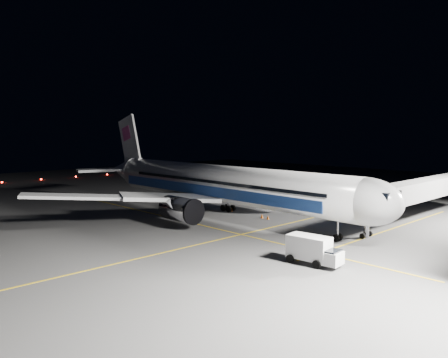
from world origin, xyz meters
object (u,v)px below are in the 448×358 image
jet_bridge (414,191)px  safety_cone_a (262,216)px  airliner (217,184)px  service_truck (314,249)px  baggage_tug (283,203)px  safety_cone_b (268,217)px  safety_cone_c (232,210)px

jet_bridge → safety_cone_a: jet_bridge is taller
airliner → service_truck: airliner is taller
airliner → baggage_tug: airliner is taller
baggage_tug → safety_cone_a: (3.96, -10.14, -0.39)m
baggage_tug → safety_cone_a: bearing=-60.3°
jet_bridge → safety_cone_b: bearing=-138.7°
service_truck → jet_bridge: bearing=87.6°
safety_cone_b → safety_cone_c: 8.33m
airliner → safety_cone_b: (7.08, 4.00, -4.86)m
airliner → safety_cone_c: (-1.23, 4.57, -4.88)m
baggage_tug → safety_cone_c: (-3.14, -9.59, -0.44)m
baggage_tug → safety_cone_a: 10.90m
baggage_tug → safety_cone_b: bearing=-54.6°
service_truck → safety_cone_c: (-26.14, 14.42, -1.23)m
safety_cone_a → safety_cone_b: size_ratio=1.10×
baggage_tug → airliner: bearing=-89.3°
airliner → service_truck: size_ratio=10.74×
baggage_tug → safety_cone_b: (5.17, -10.15, -0.42)m
safety_cone_a → safety_cone_c: 7.12m
airliner → service_truck: bearing=-21.6°
safety_cone_b → baggage_tug: bearing=117.0°
safety_cone_b → safety_cone_a: bearing=179.6°
safety_cone_a → safety_cone_b: safety_cone_a is taller
baggage_tug → safety_cone_b: size_ratio=3.90×
airliner → safety_cone_b: bearing=29.5°
baggage_tug → jet_bridge: bearing=18.8°
service_truck → safety_cone_b: (-17.83, 13.85, -1.20)m
baggage_tug → safety_cone_c: size_ratio=4.24×
airliner → jet_bridge: size_ratio=1.79×
jet_bridge → baggage_tug: bearing=-169.6°
jet_bridge → safety_cone_c: size_ratio=61.12×
airliner → safety_cone_c: bearing=105.1°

